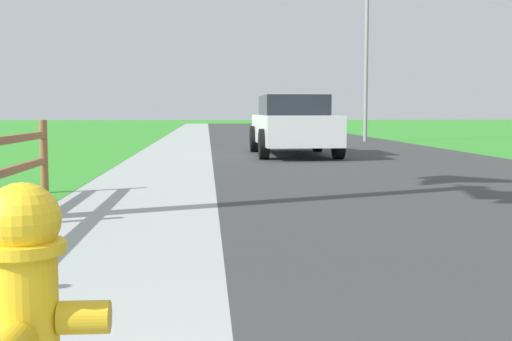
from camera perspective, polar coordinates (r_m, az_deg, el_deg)
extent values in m
plane|color=green|center=(25.12, -4.01, 2.58)|extent=(120.00, 120.00, 0.00)
cube|color=#383838|center=(27.35, 3.32, 2.80)|extent=(7.00, 66.00, 0.01)
cube|color=#A2A8A4|center=(27.27, -10.36, 2.72)|extent=(6.00, 66.00, 0.01)
cube|color=green|center=(27.46, -13.48, 2.68)|extent=(5.00, 66.00, 0.00)
cylinder|color=yellow|center=(2.10, -19.54, -6.31)|extent=(0.25, 0.25, 0.03)
sphere|color=yellow|center=(2.08, -19.61, -4.08)|extent=(0.23, 0.23, 0.23)
cube|color=gold|center=(2.07, -19.67, -2.06)|extent=(0.04, 0.04, 0.04)
cylinder|color=gold|center=(2.11, -14.66, -12.22)|extent=(0.15, 0.10, 0.10)
cylinder|color=brown|center=(9.49, -17.92, 1.14)|extent=(0.11, 0.11, 1.01)
cube|color=white|center=(16.93, 3.23, 3.59)|extent=(1.80, 4.66, 0.72)
cube|color=#1E232B|center=(16.98, 3.21, 5.67)|extent=(1.57, 2.33, 0.50)
cylinder|color=black|center=(15.67, 7.16, 2.31)|extent=(0.22, 0.72, 0.72)
cylinder|color=black|center=(15.40, 0.68, 2.30)|extent=(0.22, 0.72, 0.72)
cylinder|color=black|center=(18.50, 5.34, 2.76)|extent=(0.22, 0.72, 0.72)
cylinder|color=black|center=(18.28, -0.15, 2.75)|extent=(0.22, 0.72, 0.72)
cylinder|color=gray|center=(25.06, 9.54, 9.41)|extent=(0.14, 0.14, 6.03)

